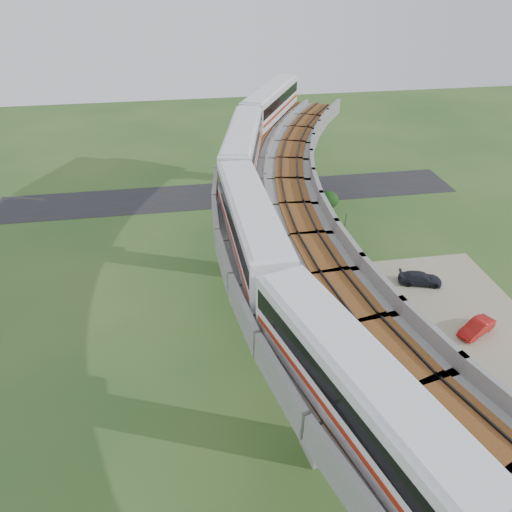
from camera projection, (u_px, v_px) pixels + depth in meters
The scene contains 14 objects.
ground at pixel (275, 346), 41.20m from camera, with size 160.00×160.00×0.00m, color #2A5421.
dirt_lot at pixel (445, 343), 41.43m from camera, with size 18.00×26.00×0.04m, color gray.
asphalt_road at pixel (232, 194), 66.34m from camera, with size 60.00×8.00×0.03m, color #232326.
viaduct at pixel (329, 248), 36.95m from camera, with size 19.58×73.98×11.40m.
metro_train at pixel (273, 181), 39.35m from camera, with size 13.23×61.06×3.64m.
fence at pixel (389, 326), 42.14m from camera, with size 3.87×38.73×1.50m.
tree_0 at pixel (328, 200), 60.89m from camera, with size 2.48×2.48×2.81m.
tree_1 at pixel (322, 245), 51.51m from camera, with size 2.31×2.31×2.79m.
tree_2 at pixel (337, 288), 44.56m from camera, with size 2.74×2.74×3.24m.
tree_3 at pixel (387, 355), 36.94m from camera, with size 1.91×1.91×3.10m.
tree_4 at pixel (501, 488), 27.77m from camera, with size 2.80×2.80×3.60m.
car_white at pixel (410, 371), 37.77m from camera, with size 1.50×3.73×1.27m, color silver.
car_red at pixel (477, 327), 42.15m from camera, with size 1.31×3.74×1.23m, color #B01210.
car_dark at pixel (420, 278), 48.42m from camera, with size 1.68×4.12×1.20m, color black.
Camera 1 is at (-6.58, -30.41, 28.05)m, focal length 35.00 mm.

